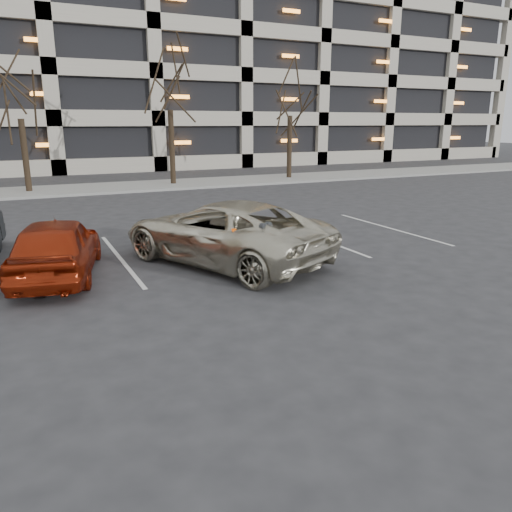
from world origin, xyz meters
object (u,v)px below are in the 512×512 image
at_px(car_red, 56,247).
at_px(tree_b, 15,71).
at_px(suv_silver, 224,232).
at_px(tree_c, 168,61).
at_px(parking_meter, 266,238).
at_px(tree_d, 291,75).

bearing_deg(car_red, tree_b, -76.27).
bearing_deg(suv_silver, tree_c, -126.55).
bearing_deg(parking_meter, suv_silver, 72.36).
relative_size(tree_c, parking_meter, 6.86).
bearing_deg(parking_meter, car_red, 126.27).
xyz_separation_m(tree_b, tree_d, (14.00, 0.00, 0.34)).
relative_size(suv_silver, car_red, 1.50).
distance_m(tree_c, car_red, 17.09).
bearing_deg(car_red, suv_silver, -173.69).
bearing_deg(suv_silver, car_red, -31.53).
bearing_deg(tree_b, parking_meter, -76.79).
distance_m(tree_b, car_red, 15.40).
relative_size(tree_b, suv_silver, 1.29).
bearing_deg(suv_silver, parking_meter, 70.84).
distance_m(parking_meter, car_red, 4.49).
bearing_deg(tree_b, car_red, -89.53).
xyz_separation_m(tree_c, suv_silver, (-3.20, -15.08, -5.46)).
height_order(suv_silver, car_red, suv_silver).
bearing_deg(tree_c, car_red, -115.18).
bearing_deg(parking_meter, tree_d, 36.30).
height_order(tree_d, car_red, tree_d).
distance_m(tree_c, tree_d, 7.01).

